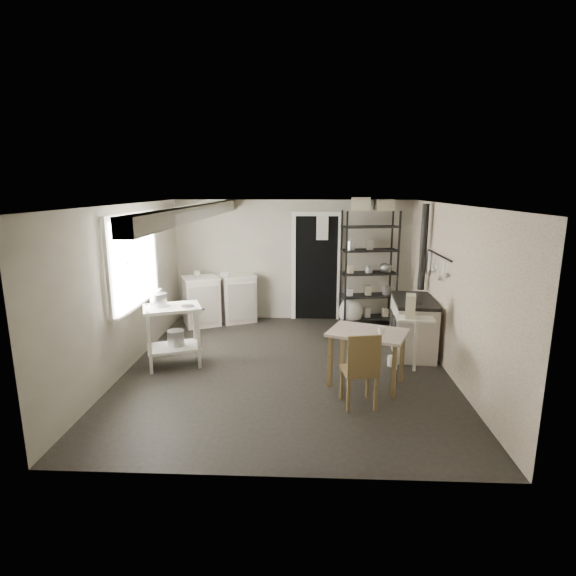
{
  "coord_description": "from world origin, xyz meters",
  "views": [
    {
      "loc": [
        0.28,
        -6.03,
        2.52
      ],
      "look_at": [
        0.0,
        0.3,
        1.1
      ],
      "focal_mm": 28.0,
      "sensor_mm": 36.0,
      "label": 1
    }
  ],
  "objects_px": {
    "base_cabinets": "(220,299)",
    "flour_sack": "(350,313)",
    "chair": "(359,366)",
    "work_table": "(367,356)",
    "stockpot": "(159,302)",
    "shelf_rack": "(369,275)",
    "prep_table": "(174,339)",
    "stove": "(413,325)"
  },
  "relations": [
    {
      "from": "chair",
      "to": "stove",
      "type": "bearing_deg",
      "value": 50.96
    },
    {
      "from": "base_cabinets",
      "to": "chair",
      "type": "distance_m",
      "value": 3.96
    },
    {
      "from": "prep_table",
      "to": "flour_sack",
      "type": "xyz_separation_m",
      "value": [
        2.72,
        2.03,
        -0.16
      ]
    },
    {
      "from": "base_cabinets",
      "to": "stove",
      "type": "bearing_deg",
      "value": -48.25
    },
    {
      "from": "work_table",
      "to": "base_cabinets",
      "type": "bearing_deg",
      "value": 132.54
    },
    {
      "from": "stockpot",
      "to": "chair",
      "type": "relative_size",
      "value": 0.28
    },
    {
      "from": "prep_table",
      "to": "stockpot",
      "type": "height_order",
      "value": "stockpot"
    },
    {
      "from": "prep_table",
      "to": "flour_sack",
      "type": "height_order",
      "value": "prep_table"
    },
    {
      "from": "base_cabinets",
      "to": "work_table",
      "type": "distance_m",
      "value": 3.6
    },
    {
      "from": "flour_sack",
      "to": "base_cabinets",
      "type": "bearing_deg",
      "value": 177.58
    },
    {
      "from": "stockpot",
      "to": "base_cabinets",
      "type": "bearing_deg",
      "value": 78.54
    },
    {
      "from": "flour_sack",
      "to": "chair",
      "type": "bearing_deg",
      "value": -93.52
    },
    {
      "from": "base_cabinets",
      "to": "chair",
      "type": "bearing_deg",
      "value": -79.21
    },
    {
      "from": "prep_table",
      "to": "work_table",
      "type": "bearing_deg",
      "value": -10.86
    },
    {
      "from": "work_table",
      "to": "prep_table",
      "type": "bearing_deg",
      "value": 169.14
    },
    {
      "from": "prep_table",
      "to": "stove",
      "type": "xyz_separation_m",
      "value": [
        3.55,
        0.67,
        0.04
      ]
    },
    {
      "from": "prep_table",
      "to": "stove",
      "type": "bearing_deg",
      "value": 10.74
    },
    {
      "from": "base_cabinets",
      "to": "flour_sack",
      "type": "distance_m",
      "value": 2.48
    },
    {
      "from": "base_cabinets",
      "to": "flour_sack",
      "type": "bearing_deg",
      "value": -26.67
    },
    {
      "from": "prep_table",
      "to": "stockpot",
      "type": "bearing_deg",
      "value": 178.07
    },
    {
      "from": "base_cabinets",
      "to": "chair",
      "type": "xyz_separation_m",
      "value": [
        2.27,
        -3.24,
        0.02
      ]
    },
    {
      "from": "shelf_rack",
      "to": "chair",
      "type": "distance_m",
      "value": 3.3
    },
    {
      "from": "prep_table",
      "to": "base_cabinets",
      "type": "bearing_deg",
      "value": 83.26
    },
    {
      "from": "stove",
      "to": "prep_table",
      "type": "bearing_deg",
      "value": -164.65
    },
    {
      "from": "flour_sack",
      "to": "stockpot",
      "type": "bearing_deg",
      "value": -145.01
    },
    {
      "from": "shelf_rack",
      "to": "stove",
      "type": "distance_m",
      "value": 1.62
    },
    {
      "from": "base_cabinets",
      "to": "flour_sack",
      "type": "height_order",
      "value": "base_cabinets"
    },
    {
      "from": "stove",
      "to": "flour_sack",
      "type": "bearing_deg",
      "value": 125.89
    },
    {
      "from": "work_table",
      "to": "chair",
      "type": "xyz_separation_m",
      "value": [
        -0.16,
        -0.59,
        0.1
      ]
    },
    {
      "from": "work_table",
      "to": "flour_sack",
      "type": "height_order",
      "value": "work_table"
    },
    {
      "from": "prep_table",
      "to": "shelf_rack",
      "type": "bearing_deg",
      "value": 34.93
    },
    {
      "from": "base_cabinets",
      "to": "chair",
      "type": "relative_size",
      "value": 1.5
    },
    {
      "from": "work_table",
      "to": "flour_sack",
      "type": "bearing_deg",
      "value": 89.32
    },
    {
      "from": "base_cabinets",
      "to": "shelf_rack",
      "type": "bearing_deg",
      "value": -24.61
    },
    {
      "from": "work_table",
      "to": "chair",
      "type": "height_order",
      "value": "chair"
    },
    {
      "from": "stockpot",
      "to": "stove",
      "type": "xyz_separation_m",
      "value": [
        3.73,
        0.67,
        -0.5
      ]
    },
    {
      "from": "prep_table",
      "to": "chair",
      "type": "xyz_separation_m",
      "value": [
        2.53,
        -1.1,
        0.08
      ]
    },
    {
      "from": "work_table",
      "to": "chair",
      "type": "relative_size",
      "value": 1.03
    },
    {
      "from": "stockpot",
      "to": "shelf_rack",
      "type": "distance_m",
      "value": 3.85
    },
    {
      "from": "stove",
      "to": "work_table",
      "type": "relative_size",
      "value": 1.15
    },
    {
      "from": "stove",
      "to": "flour_sack",
      "type": "distance_m",
      "value": 1.61
    },
    {
      "from": "flour_sack",
      "to": "prep_table",
      "type": "bearing_deg",
      "value": -143.19
    }
  ]
}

